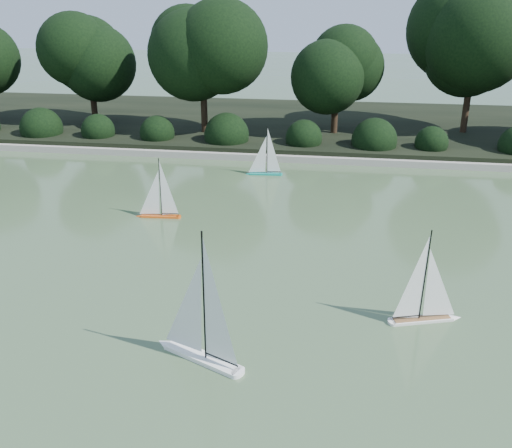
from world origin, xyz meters
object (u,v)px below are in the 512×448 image
Objects in this scene: sailboat_orange at (156,208)px; sailboat_white_b at (429,306)px; sailboat_teal at (263,167)px; sailboat_white_a at (195,337)px.

sailboat_white_b is at bearing -33.15° from sailboat_orange.
sailboat_teal is at bearing 116.61° from sailboat_white_b.
sailboat_white_b is at bearing -63.39° from sailboat_teal.
sailboat_teal is (-3.32, 6.62, -0.03)m from sailboat_white_b.
sailboat_white_a reaches higher than sailboat_white_b.
sailboat_white_a is 1.42× the size of sailboat_orange.
sailboat_white_a is 1.42× the size of sailboat_teal.
sailboat_white_b is 1.14× the size of sailboat_teal.
sailboat_white_b is (3.05, 1.35, -0.06)m from sailboat_white_a.
sailboat_white_b is 1.14× the size of sailboat_orange.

